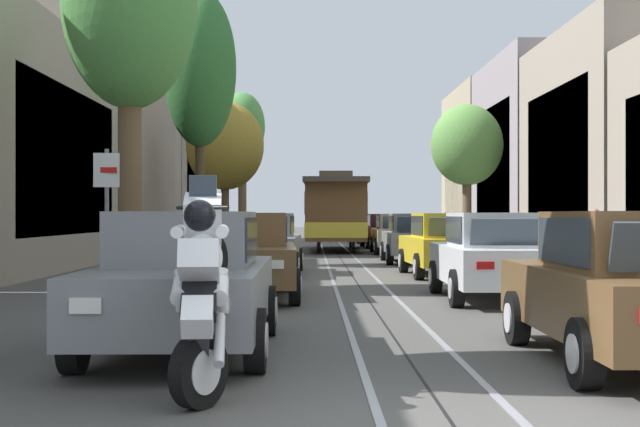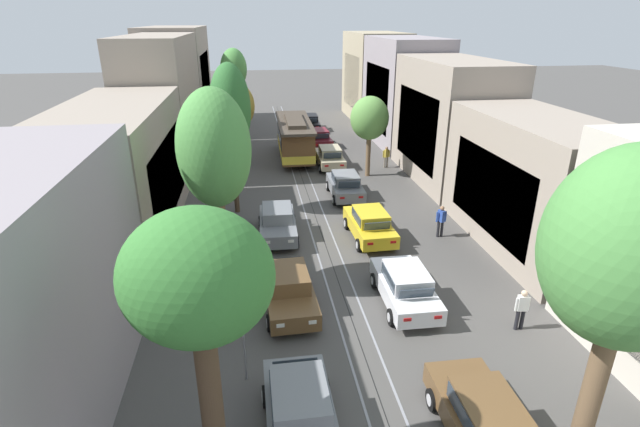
# 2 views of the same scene
# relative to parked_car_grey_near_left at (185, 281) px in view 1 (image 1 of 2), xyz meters

# --- Properties ---
(ground_plane) EXTENTS (160.00, 160.00, 0.00)m
(ground_plane) POSITION_rel_parked_car_grey_near_left_xyz_m (2.47, 17.68, -0.80)
(ground_plane) COLOR #4C4947
(trolley_track_rails) EXTENTS (1.14, 61.85, 0.01)m
(trolley_track_rails) POSITION_rel_parked_car_grey_near_left_xyz_m (2.47, 21.07, -0.79)
(trolley_track_rails) COLOR gray
(trolley_track_rails) RESTS_ON ground
(building_facade_left) EXTENTS (5.48, 53.55, 9.71)m
(building_facade_left) POSITION_rel_parked_car_grey_near_left_xyz_m (-7.61, 23.65, 3.43)
(building_facade_left) COLOR gray
(building_facade_left) RESTS_ON ground
(building_facade_right) EXTENTS (5.23, 53.55, 9.09)m
(building_facade_right) POSITION_rel_parked_car_grey_near_left_xyz_m (12.53, 23.52, 3.25)
(building_facade_right) COLOR beige
(building_facade_right) RESTS_ON ground
(parked_car_grey_near_left) EXTENTS (2.01, 4.37, 1.58)m
(parked_car_grey_near_left) POSITION_rel_parked_car_grey_near_left_xyz_m (0.00, 0.00, 0.00)
(parked_car_grey_near_left) COLOR slate
(parked_car_grey_near_left) RESTS_ON ground
(parked_car_brown_second_left) EXTENTS (2.10, 4.41, 1.58)m
(parked_car_brown_second_left) POSITION_rel_parked_car_grey_near_left_xyz_m (0.22, 6.30, 0.00)
(parked_car_brown_second_left) COLOR brown
(parked_car_brown_second_left) RESTS_ON ground
(parked_car_grey_mid_left) EXTENTS (2.08, 4.40, 1.58)m
(parked_car_grey_mid_left) POSITION_rel_parked_car_grey_near_left_xyz_m (0.18, 12.90, 0.00)
(parked_car_grey_mid_left) COLOR slate
(parked_car_grey_mid_left) RESTS_ON ground
(parked_car_brown_near_right) EXTENTS (2.04, 4.38, 1.58)m
(parked_car_brown_near_right) POSITION_rel_parked_car_grey_near_left_xyz_m (4.74, -0.91, 0.00)
(parked_car_brown_near_right) COLOR brown
(parked_car_brown_near_right) RESTS_ON ground
(parked_car_white_second_right) EXTENTS (2.04, 4.38, 1.58)m
(parked_car_white_second_right) POSITION_rel_parked_car_grey_near_left_xyz_m (4.75, 5.90, 0.00)
(parked_car_white_second_right) COLOR silver
(parked_car_white_second_right) RESTS_ON ground
(parked_car_yellow_mid_right) EXTENTS (2.09, 4.40, 1.58)m
(parked_car_yellow_mid_right) POSITION_rel_parked_car_grey_near_left_xyz_m (4.82, 12.00, 0.00)
(parked_car_yellow_mid_right) COLOR gold
(parked_car_yellow_mid_right) RESTS_ON ground
(parked_car_grey_fourth_right) EXTENTS (2.04, 4.38, 1.58)m
(parked_car_grey_fourth_right) POSITION_rel_parked_car_grey_near_left_xyz_m (4.75, 18.17, 0.00)
(parked_car_grey_fourth_right) COLOR slate
(parked_car_grey_fourth_right) RESTS_ON ground
(parked_car_beige_fifth_right) EXTENTS (2.03, 4.37, 1.58)m
(parked_car_beige_fifth_right) POSITION_rel_parked_car_grey_near_left_xyz_m (4.84, 24.72, 0.00)
(parked_car_beige_fifth_right) COLOR #C1B28E
(parked_car_beige_fifth_right) RESTS_ON ground
(parked_car_maroon_sixth_right) EXTENTS (2.14, 4.42, 1.58)m
(parked_car_maroon_sixth_right) POSITION_rel_parked_car_grey_near_left_xyz_m (4.85, 30.87, 0.00)
(parked_car_maroon_sixth_right) COLOR maroon
(parked_car_maroon_sixth_right) RESTS_ON ground
(parked_car_black_far_right) EXTENTS (2.11, 4.41, 1.58)m
(parked_car_black_far_right) POSITION_rel_parked_car_grey_near_left_xyz_m (4.92, 37.67, 0.00)
(parked_car_black_far_right) COLOR black
(parked_car_black_far_right) RESTS_ON ground
(street_tree_kerb_left_second) EXTENTS (2.79, 2.93, 8.28)m
(street_tree_kerb_left_second) POSITION_rel_parked_car_grey_near_left_xyz_m (-2.31, 8.15, 5.10)
(street_tree_kerb_left_second) COLOR brown
(street_tree_kerb_left_second) RESTS_ON ground
(street_tree_kerb_left_mid) EXTENTS (2.21, 2.42, 8.40)m
(street_tree_kerb_left_mid) POSITION_rel_parked_car_grey_near_left_xyz_m (-1.95, 16.70, 5.15)
(street_tree_kerb_left_mid) COLOR #4C3826
(street_tree_kerb_left_mid) RESTS_ON ground
(street_tree_kerb_left_fourth) EXTENTS (3.26, 3.15, 6.29)m
(street_tree_kerb_left_fourth) POSITION_rel_parked_car_grey_near_left_xyz_m (-2.17, 26.75, 3.61)
(street_tree_kerb_left_fourth) COLOR brown
(street_tree_kerb_left_fourth) RESTS_ON ground
(street_tree_kerb_left_far) EXTENTS (2.40, 2.59, 8.01)m
(street_tree_kerb_left_far) POSITION_rel_parked_car_grey_near_left_xyz_m (-2.19, 36.23, 5.25)
(street_tree_kerb_left_far) COLOR brown
(street_tree_kerb_left_far) RESTS_ON ground
(street_tree_kerb_right_second) EXTENTS (2.66, 2.32, 5.63)m
(street_tree_kerb_right_second) POSITION_rel_parked_car_grey_near_left_xyz_m (7.19, 22.32, 3.28)
(street_tree_kerb_right_second) COLOR brown
(street_tree_kerb_right_second) RESTS_ON ground
(cable_car_trolley) EXTENTS (2.74, 9.16, 3.28)m
(cable_car_trolley) POSITION_rel_parked_car_grey_near_left_xyz_m (2.47, 27.33, 0.86)
(cable_car_trolley) COLOR brown
(cable_car_trolley) RESTS_ON ground
(motorcycle_with_rider) EXTENTS (0.52, 1.83, 1.89)m
(motorcycle_with_rider) POSITION_rel_parked_car_grey_near_left_xyz_m (0.51, -2.55, 0.19)
(motorcycle_with_rider) COLOR black
(motorcycle_with_rider) RESTS_ON ground
(pedestrian_on_left_pavement) EXTENTS (0.55, 0.42, 1.69)m
(pedestrian_on_left_pavement) POSITION_rel_parked_car_grey_near_left_xyz_m (8.47, 11.70, 0.16)
(pedestrian_on_left_pavement) COLOR black
(pedestrian_on_left_pavement) RESTS_ON ground
(pedestrian_crossing_far) EXTENTS (0.55, 0.38, 1.61)m
(pedestrian_crossing_far) POSITION_rel_parked_car_grey_near_left_xyz_m (9.03, 24.07, 0.11)
(pedestrian_crossing_far) COLOR slate
(pedestrian_crossing_far) RESTS_ON ground
(street_sign_post) EXTENTS (0.36, 0.08, 2.47)m
(street_sign_post) POSITION_rel_parked_car_grey_near_left_xyz_m (-1.46, 2.48, 0.75)
(street_sign_post) COLOR slate
(street_sign_post) RESTS_ON ground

